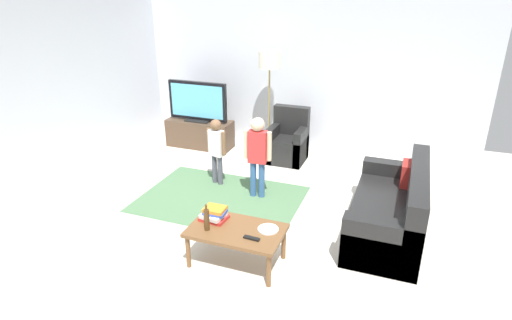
# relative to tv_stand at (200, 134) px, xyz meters

# --- Properties ---
(ground) EXTENTS (7.80, 7.80, 0.00)m
(ground) POSITION_rel_tv_stand_xyz_m (1.73, -2.30, -0.24)
(ground) COLOR beige
(wall_back) EXTENTS (6.00, 0.12, 2.70)m
(wall_back) POSITION_rel_tv_stand_xyz_m (1.73, 0.70, 1.11)
(wall_back) COLOR silver
(wall_back) RESTS_ON ground
(wall_left) EXTENTS (0.12, 6.00, 2.70)m
(wall_left) POSITION_rel_tv_stand_xyz_m (-1.27, -2.30, 1.11)
(wall_left) COLOR silver
(wall_left) RESTS_ON ground
(area_rug) EXTENTS (2.20, 1.60, 0.01)m
(area_rug) POSITION_rel_tv_stand_xyz_m (1.22, -1.75, -0.24)
(area_rug) COLOR #4C724C
(area_rug) RESTS_ON ground
(tv_stand) EXTENTS (1.20, 0.44, 0.50)m
(tv_stand) POSITION_rel_tv_stand_xyz_m (0.00, 0.00, 0.00)
(tv_stand) COLOR #4C3828
(tv_stand) RESTS_ON ground
(tv) EXTENTS (1.10, 0.28, 0.71)m
(tv) POSITION_rel_tv_stand_xyz_m (-0.00, -0.02, 0.60)
(tv) COLOR black
(tv) RESTS_ON tv_stand
(couch) EXTENTS (0.80, 1.80, 0.86)m
(couch) POSITION_rel_tv_stand_xyz_m (3.53, -1.81, 0.05)
(couch) COLOR black
(couch) RESTS_ON ground
(armchair) EXTENTS (0.60, 0.60, 0.90)m
(armchair) POSITION_rel_tv_stand_xyz_m (1.69, -0.04, 0.05)
(armchair) COLOR black
(armchair) RESTS_ON ground
(floor_lamp) EXTENTS (0.36, 0.36, 1.78)m
(floor_lamp) POSITION_rel_tv_stand_xyz_m (1.28, 0.15, 1.30)
(floor_lamp) COLOR #262626
(floor_lamp) RESTS_ON ground
(child_near_tv) EXTENTS (0.33, 0.17, 1.01)m
(child_near_tv) POSITION_rel_tv_stand_xyz_m (0.97, -1.30, 0.36)
(child_near_tv) COLOR #4C4C59
(child_near_tv) RESTS_ON ground
(child_center) EXTENTS (0.39, 0.19, 1.16)m
(child_center) POSITION_rel_tv_stand_xyz_m (1.68, -1.48, 0.45)
(child_center) COLOR #33598C
(child_center) RESTS_ON ground
(coffee_table) EXTENTS (1.00, 0.60, 0.42)m
(coffee_table) POSITION_rel_tv_stand_xyz_m (2.00, -3.01, 0.13)
(coffee_table) COLOR brown
(coffee_table) RESTS_ON ground
(book_stack) EXTENTS (0.29, 0.25, 0.14)m
(book_stack) POSITION_rel_tv_stand_xyz_m (1.70, -2.91, 0.24)
(book_stack) COLOR red
(book_stack) RESTS_ON coffee_table
(bottle) EXTENTS (0.06, 0.06, 0.30)m
(bottle) POSITION_rel_tv_stand_xyz_m (1.72, -3.13, 0.30)
(bottle) COLOR #4C3319
(bottle) RESTS_ON coffee_table
(tv_remote) EXTENTS (0.17, 0.06, 0.02)m
(tv_remote) POSITION_rel_tv_stand_xyz_m (2.22, -3.13, 0.19)
(tv_remote) COLOR black
(tv_remote) RESTS_ON coffee_table
(plate) EXTENTS (0.22, 0.22, 0.02)m
(plate) POSITION_rel_tv_stand_xyz_m (2.32, -2.91, 0.18)
(plate) COLOR white
(plate) RESTS_ON coffee_table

